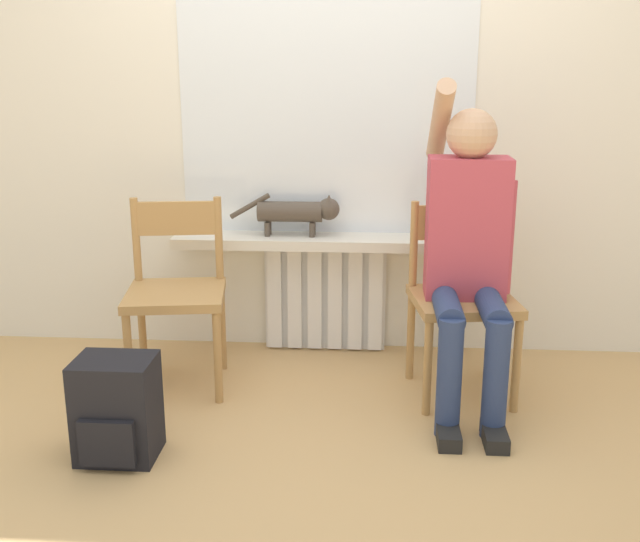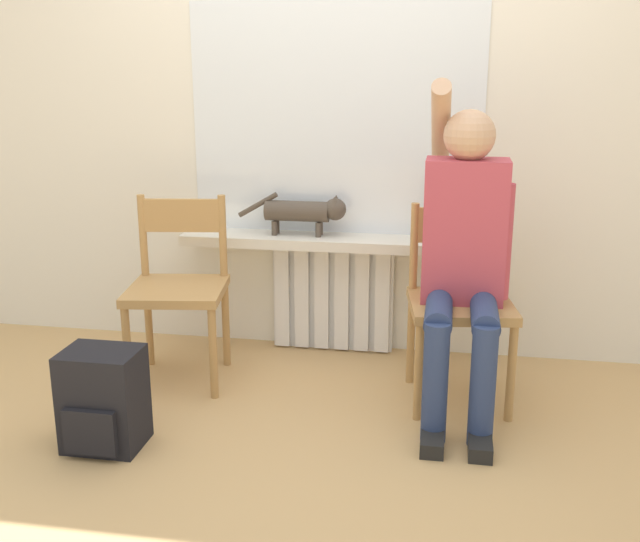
{
  "view_description": "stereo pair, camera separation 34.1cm",
  "coord_description": "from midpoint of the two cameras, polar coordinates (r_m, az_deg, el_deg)",
  "views": [
    {
      "loc": [
        0.23,
        -2.51,
        1.43
      ],
      "look_at": [
        0.0,
        0.77,
        0.52
      ],
      "focal_mm": 42.0,
      "sensor_mm": 36.0,
      "label": 1
    },
    {
      "loc": [
        0.57,
        -2.47,
        1.43
      ],
      "look_at": [
        0.0,
        0.77,
        0.52
      ],
      "focal_mm": 42.0,
      "sensor_mm": 36.0,
      "label": 2
    }
  ],
  "objects": [
    {
      "name": "ground_plane",
      "position": [
        2.9,
        0.74,
        -14.11
      ],
      "size": [
        12.0,
        12.0,
        0.0
      ],
      "primitive_type": "plane",
      "color": "tan"
    },
    {
      "name": "radiator",
      "position": [
        3.84,
        3.52,
        -2.0
      ],
      "size": [
        0.62,
        0.08,
        0.56
      ],
      "color": "white",
      "rests_on": "ground_plane"
    },
    {
      "name": "windowsill",
      "position": [
        3.69,
        3.47,
        2.21
      ],
      "size": [
        1.49,
        0.24,
        0.05
      ],
      "color": "silver",
      "rests_on": "radiator"
    },
    {
      "name": "person",
      "position": [
        3.15,
        14.02,
        1.64
      ],
      "size": [
        0.36,
        0.96,
        1.38
      ],
      "color": "navy",
      "rests_on": "ground_plane"
    },
    {
      "name": "cat",
      "position": [
        3.69,
        1.62,
        4.57
      ],
      "size": [
        0.55,
        0.11,
        0.21
      ],
      "color": "#4C4238",
      "rests_on": "windowsill"
    },
    {
      "name": "chair_right",
      "position": [
        3.31,
        13.52,
        -2.2
      ],
      "size": [
        0.49,
        0.49,
        0.85
      ],
      "rotation": [
        0.0,
        0.0,
        0.14
      ],
      "color": "#B2844C",
      "rests_on": "ground_plane"
    },
    {
      "name": "backpack",
      "position": [
        2.97,
        -13.04,
        -9.62
      ],
      "size": [
        0.29,
        0.26,
        0.39
      ],
      "color": "black",
      "rests_on": "ground_plane"
    },
    {
      "name": "chair_left",
      "position": [
        3.46,
        -8.0,
        -1.13
      ],
      "size": [
        0.49,
        0.49,
        0.85
      ],
      "rotation": [
        0.0,
        0.0,
        0.15
      ],
      "color": "#B2844C",
      "rests_on": "ground_plane"
    },
    {
      "name": "wall_with_window",
      "position": [
        3.74,
        3.94,
        14.17
      ],
      "size": [
        7.0,
        0.06,
        2.7
      ],
      "color": "white",
      "rests_on": "ground_plane"
    },
    {
      "name": "window_glass",
      "position": [
        3.72,
        3.83,
        11.4
      ],
      "size": [
        1.43,
        0.01,
        1.12
      ],
      "color": "white",
      "rests_on": "windowsill"
    }
  ]
}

